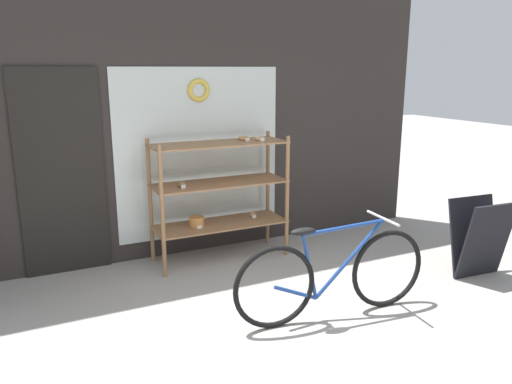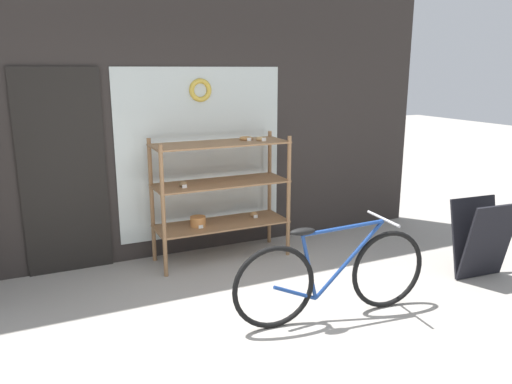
# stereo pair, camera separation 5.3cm
# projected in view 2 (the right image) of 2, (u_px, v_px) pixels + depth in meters

# --- Properties ---
(ground_plane) EXTENTS (30.00, 30.00, 0.00)m
(ground_plane) POSITION_uv_depth(u_px,v_px,m) (293.00, 363.00, 3.63)
(ground_plane) COLOR gray
(storefront_facade) EXTENTS (6.29, 0.13, 3.73)m
(storefront_facade) POSITION_uv_depth(u_px,v_px,m) (179.00, 93.00, 5.43)
(storefront_facade) COLOR #2D2826
(storefront_facade) RESTS_ON ground_plane
(display_case) EXTENTS (1.47, 0.52, 1.37)m
(display_case) POSITION_uv_depth(u_px,v_px,m) (220.00, 188.00, 5.45)
(display_case) COLOR #8E6642
(display_case) RESTS_ON ground_plane
(bicycle) EXTENTS (1.79, 0.46, 0.85)m
(bicycle) POSITION_uv_depth(u_px,v_px,m) (333.00, 275.00, 4.21)
(bicycle) COLOR black
(bicycle) RESTS_ON ground_plane
(sandwich_board) EXTENTS (0.59, 0.42, 0.80)m
(sandwich_board) POSITION_uv_depth(u_px,v_px,m) (482.00, 239.00, 5.04)
(sandwich_board) COLOR black
(sandwich_board) RESTS_ON ground_plane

